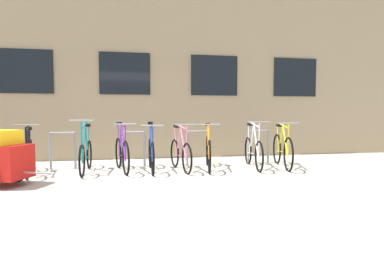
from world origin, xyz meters
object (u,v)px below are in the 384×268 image
object	(u,v)px
bicycle_blue	(151,153)
bicycle_pink	(180,153)
bicycle_black	(29,155)
bicycle_yellow	(282,150)
bicycle_teal	(86,154)
bicycle_white	(253,151)
bicycle_purple	(122,153)
bicycle_orange	(208,151)

from	to	relation	value
bicycle_blue	bicycle_pink	size ratio (longest dim) A/B	1.04
bicycle_black	bicycle_yellow	world-z (taller)	bicycle_yellow
bicycle_teal	bicycle_blue	xyz separation A→B (m)	(1.34, -0.12, 0.01)
bicycle_white	bicycle_purple	size ratio (longest dim) A/B	1.07
bicycle_orange	bicycle_black	xyz separation A→B (m)	(-3.66, 0.05, -0.01)
bicycle_yellow	bicycle_purple	world-z (taller)	bicycle_purple
bicycle_blue	bicycle_yellow	world-z (taller)	bicycle_blue
bicycle_black	bicycle_purple	bearing A→B (deg)	0.64
bicycle_orange	bicycle_purple	world-z (taller)	bicycle_purple
bicycle_pink	bicycle_white	bearing A→B (deg)	0.23
bicycle_black	bicycle_purple	xyz separation A→B (m)	(1.81, 0.02, 0.01)
bicycle_teal	bicycle_pink	bearing A→B (deg)	-3.61
bicycle_white	bicycle_pink	bearing A→B (deg)	-179.77
bicycle_purple	bicycle_pink	bearing A→B (deg)	-4.45
bicycle_orange	bicycle_white	bearing A→B (deg)	-1.14
bicycle_teal	bicycle_black	distance (m)	1.08
bicycle_teal	bicycle_pink	size ratio (longest dim) A/B	1.05
bicycle_white	bicycle_pink	size ratio (longest dim) A/B	1.09
bicycle_orange	bicycle_pink	world-z (taller)	same
bicycle_blue	bicycle_purple	distance (m)	0.62
bicycle_teal	bicycle_white	xyz separation A→B (m)	(3.61, -0.12, 0.01)
bicycle_yellow	bicycle_pink	size ratio (longest dim) A/B	1.10
bicycle_orange	bicycle_yellow	world-z (taller)	bicycle_yellow
bicycle_yellow	bicycle_pink	distance (m)	2.32
bicycle_teal	bicycle_yellow	bearing A→B (deg)	-2.48
bicycle_orange	bicycle_yellow	distance (m)	1.70
bicycle_teal	bicycle_orange	world-z (taller)	bicycle_teal
bicycle_white	bicycle_purple	bearing A→B (deg)	178.23
bicycle_yellow	bicycle_purple	bearing A→B (deg)	177.46
bicycle_white	bicycle_orange	xyz separation A→B (m)	(-1.03, 0.02, 0.01)
bicycle_black	bicycle_yellow	distance (m)	5.36
bicycle_white	bicycle_blue	xyz separation A→B (m)	(-2.27, -0.00, 0.00)
bicycle_yellow	bicycle_teal	bearing A→B (deg)	177.52
bicycle_teal	bicycle_purple	world-z (taller)	bicycle_teal
bicycle_blue	bicycle_purple	size ratio (longest dim) A/B	1.02
bicycle_purple	bicycle_pink	world-z (taller)	bicycle_purple
bicycle_orange	bicycle_purple	xyz separation A→B (m)	(-1.85, 0.07, -0.00)
bicycle_black	bicycle_pink	distance (m)	3.04
bicycle_purple	bicycle_black	bearing A→B (deg)	-179.36
bicycle_blue	bicycle_pink	xyz separation A→B (m)	(0.62, -0.01, -0.01)
bicycle_white	bicycle_blue	distance (m)	2.27
bicycle_black	bicycle_pink	bearing A→B (deg)	-1.42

